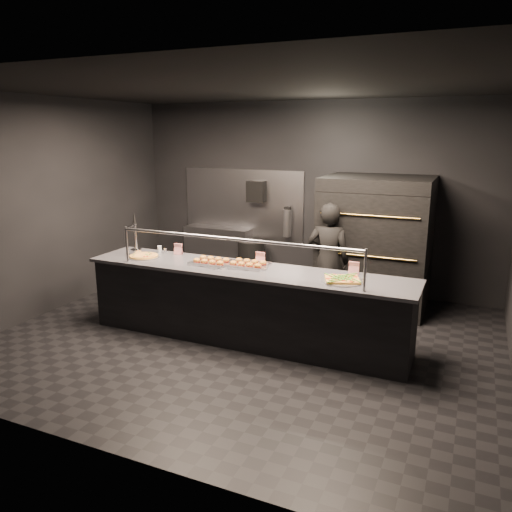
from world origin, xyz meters
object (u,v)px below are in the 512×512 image
object	(u,v)px
prep_shelf	(219,252)
round_pizza	(144,256)
beer_tap	(136,243)
slider_tray_a	(211,261)
pizza_oven	(376,242)
square_pizza	(342,280)
trash_bin	(251,263)
towel_dispenser	(257,191)
slider_tray_b	(248,264)
worker	(328,260)
service_counter	(245,304)
fire_extinguisher	(287,223)

from	to	relation	value
prep_shelf	round_pizza	xyz separation A→B (m)	(0.15, -2.35, 0.49)
beer_tap	slider_tray_a	world-z (taller)	beer_tap
pizza_oven	square_pizza	distance (m)	1.95
trash_bin	square_pizza	bearing A→B (deg)	-46.39
towel_dispenser	square_pizza	world-z (taller)	towel_dispenser
beer_tap	slider_tray_b	world-z (taller)	beer_tap
beer_tap	trash_bin	size ratio (longest dim) A/B	0.77
square_pizza	worker	bearing A→B (deg)	112.13
towel_dispenser	slider_tray_b	bearing A→B (deg)	-68.59
round_pizza	slider_tray_b	xyz separation A→B (m)	(1.45, 0.13, 0.01)
service_counter	prep_shelf	xyz separation A→B (m)	(-1.60, 2.32, -0.01)
fire_extinguisher	worker	bearing A→B (deg)	-48.46
slider_tray_b	square_pizza	size ratio (longest dim) A/B	1.20
prep_shelf	towel_dispenser	world-z (taller)	towel_dispenser
service_counter	prep_shelf	size ratio (longest dim) A/B	3.42
pizza_oven	fire_extinguisher	xyz separation A→B (m)	(-1.55, 0.50, 0.09)
fire_extinguisher	service_counter	bearing A→B (deg)	-81.70
prep_shelf	worker	distance (m)	2.56
slider_tray_b	trash_bin	xyz separation A→B (m)	(-0.89, 2.06, -0.58)
fire_extinguisher	square_pizza	bearing A→B (deg)	-57.56
pizza_oven	towel_dispenser	size ratio (longest dim) A/B	5.46
towel_dispenser	fire_extinguisher	bearing A→B (deg)	1.04
service_counter	fire_extinguisher	size ratio (longest dim) A/B	8.12
slider_tray_b	worker	bearing A→B (deg)	58.78
service_counter	pizza_oven	size ratio (longest dim) A/B	2.15
fire_extinguisher	square_pizza	xyz separation A→B (m)	(1.56, -2.45, -0.12)
service_counter	trash_bin	distance (m)	2.34
trash_bin	worker	world-z (taller)	worker
fire_extinguisher	worker	distance (m)	1.59
fire_extinguisher	slider_tray_b	world-z (taller)	fire_extinguisher
fire_extinguisher	slider_tray_a	bearing A→B (deg)	-92.95
prep_shelf	beer_tap	xyz separation A→B (m)	(-0.00, -2.32, 0.63)
round_pizza	slider_tray_a	xyz separation A→B (m)	(0.98, 0.06, 0.01)
towel_dispenser	worker	bearing A→B (deg)	-36.18
square_pizza	beer_tap	bearing A→B (deg)	178.89
worker	towel_dispenser	bearing A→B (deg)	-43.24
pizza_oven	prep_shelf	xyz separation A→B (m)	(-2.80, 0.42, -0.52)
fire_extinguisher	round_pizza	distance (m)	2.67
pizza_oven	fire_extinguisher	world-z (taller)	pizza_oven
square_pizza	service_counter	bearing A→B (deg)	177.62
towel_dispenser	fire_extinguisher	distance (m)	0.74
beer_tap	round_pizza	world-z (taller)	beer_tap
service_counter	slider_tray_a	xyz separation A→B (m)	(-0.47, 0.03, 0.49)
towel_dispenser	round_pizza	distance (m)	2.56
fire_extinguisher	beer_tap	bearing A→B (deg)	-117.55
prep_shelf	slider_tray_a	distance (m)	2.60
fire_extinguisher	trash_bin	distance (m)	0.91
service_counter	towel_dispenser	distance (m)	2.78
towel_dispenser	prep_shelf	bearing A→B (deg)	-174.29
fire_extinguisher	worker	size ratio (longest dim) A/B	0.32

